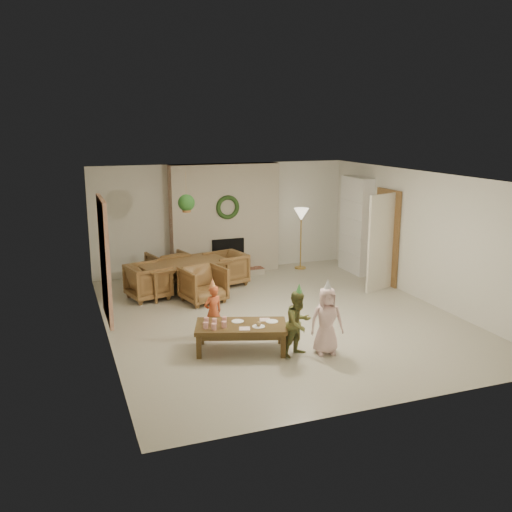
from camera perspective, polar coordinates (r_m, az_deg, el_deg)
name	(u,v)px	position (r m, az deg, el deg)	size (l,w,h in m)	color
floor	(279,316)	(10.15, 2.38, -6.14)	(7.00, 7.00, 0.00)	#B7B29E
ceiling	(281,177)	(9.61, 2.52, 8.06)	(7.00, 7.00, 0.00)	white
wall_back	(222,218)	(13.05, -3.43, 3.92)	(7.00, 7.00, 0.00)	silver
wall_front	(393,309)	(6.82, 13.78, -5.29)	(7.00, 7.00, 0.00)	silver
wall_left	(103,263)	(9.12, -15.26, -0.67)	(7.00, 7.00, 0.00)	silver
wall_right	(424,237)	(11.27, 16.70, 1.88)	(7.00, 7.00, 0.00)	silver
fireplace_mass	(225,219)	(12.86, -3.18, 3.78)	(2.50, 0.40, 2.50)	#5A2617
fireplace_hearth	(230,273)	(12.78, -2.65, -1.73)	(1.60, 0.30, 0.12)	maroon
fireplace_firebox	(228,255)	(12.85, -2.90, 0.14)	(0.75, 0.12, 0.75)	black
fireplace_wreath	(228,207)	(12.59, -2.89, 4.97)	(0.54, 0.54, 0.10)	#1C3B16
floor_lamp_base	(300,268)	(13.46, 4.53, -1.18)	(0.27, 0.27, 0.03)	gold
floor_lamp_post	(301,241)	(13.31, 4.58, 1.57)	(0.03, 0.03, 1.30)	gold
floor_lamp_shade	(301,214)	(13.19, 4.63, 4.24)	(0.35, 0.35, 0.29)	beige
bookshelf_carcass	(356,225)	(13.10, 10.13, 3.11)	(0.30, 1.00, 2.20)	white
bookshelf_shelf_a	(354,253)	(13.22, 9.94, 0.33)	(0.30, 0.92, 0.03)	white
bookshelf_shelf_b	(355,236)	(13.14, 10.01, 2.03)	(0.30, 0.92, 0.03)	white
bookshelf_shelf_c	(355,219)	(13.06, 10.08, 3.75)	(0.30, 0.92, 0.03)	white
bookshelf_shelf_d	(356,201)	(13.00, 10.15, 5.49)	(0.30, 0.92, 0.03)	white
books_row_lower	(357,248)	(13.05, 10.21, 0.78)	(0.20, 0.40, 0.24)	#B73621
books_row_mid	(353,230)	(13.14, 9.85, 2.66)	(0.20, 0.44, 0.24)	#255A89
books_row_upper	(357,214)	(12.95, 10.25, 4.24)	(0.20, 0.36, 0.22)	#A27422
door_frame	(387,237)	(12.26, 13.16, 1.88)	(0.05, 0.86, 2.04)	brown
door_leaf	(381,243)	(11.75, 12.60, 1.32)	(0.05, 0.80, 2.00)	beige
curtain_panel	(105,260)	(9.31, -15.13, -0.37)	(0.06, 1.20, 2.00)	beige
dining_table	(185,277)	(11.56, -7.28, -2.14)	(1.80, 1.01, 0.63)	brown
dining_chair_near	(203,284)	(10.88, -5.38, -2.90)	(0.75, 0.77, 0.70)	brown
dining_chair_far	(168,267)	(12.24, -8.97, -1.16)	(0.75, 0.77, 0.70)	brown
dining_chair_left	(148,281)	(11.23, -10.89, -2.56)	(0.75, 0.77, 0.70)	brown
dining_chair_right	(226,269)	(12.01, -3.07, -1.29)	(0.75, 0.77, 0.70)	brown
hanging_plant_cord	(186,191)	(10.68, -7.13, 6.62)	(0.01, 0.01, 0.70)	tan
hanging_plant_pot	(187,209)	(10.72, -7.07, 4.76)	(0.16, 0.16, 0.12)	brown
hanging_plant_foliage	(186,203)	(10.71, -7.09, 5.39)	(0.32, 0.32, 0.32)	#1B4918
coffee_table_top	(241,326)	(8.55, -1.53, -7.16)	(1.37, 0.68, 0.06)	#503A1A
coffee_table_apron	(241,331)	(8.57, -1.53, -7.62)	(1.26, 0.58, 0.08)	#503A1A
coffee_leg_fl	(199,347)	(8.39, -5.82, -9.18)	(0.07, 0.07, 0.36)	#503A1A
coffee_leg_fr	(283,346)	(8.39, 2.78, -9.13)	(0.07, 0.07, 0.36)	#503A1A
coffee_leg_bl	(202,333)	(8.91, -5.56, -7.81)	(0.07, 0.07, 0.36)	#503A1A
coffee_leg_br	(281,332)	(8.90, 2.51, -7.76)	(0.07, 0.07, 0.36)	#503A1A
cup_a	(205,325)	(8.39, -5.16, -7.04)	(0.07, 0.07, 0.09)	white
cup_b	(206,321)	(8.59, -5.07, -6.55)	(0.07, 0.07, 0.09)	white
cup_c	(214,327)	(8.33, -4.31, -7.17)	(0.07, 0.07, 0.09)	white
cup_d	(214,322)	(8.53, -4.24, -6.67)	(0.07, 0.07, 0.09)	white
cup_e	(224,324)	(8.41, -3.27, -6.97)	(0.07, 0.07, 0.09)	white
cup_f	(224,320)	(8.60, -3.23, -6.48)	(0.07, 0.07, 0.09)	white
plate_a	(238,321)	(8.65, -1.88, -6.65)	(0.19, 0.19, 0.01)	white
plate_b	(259,326)	(8.44, 0.27, -7.17)	(0.19, 0.19, 0.01)	white
plate_c	(272,321)	(8.65, 1.63, -6.67)	(0.19, 0.19, 0.01)	white
food_scoop	(259,324)	(8.43, 0.27, -6.91)	(0.07, 0.07, 0.07)	tan
napkin_left	(245,329)	(8.36, -1.17, -7.39)	(0.16, 0.16, 0.01)	#E4A8A8
napkin_right	(265,320)	(8.72, 0.90, -6.49)	(0.16, 0.16, 0.01)	#E4A8A8
child_red	(213,312)	(9.02, -4.39, -5.72)	(0.32, 0.21, 0.88)	#C6512A
party_hat_red	(213,283)	(8.88, -4.44, -2.80)	(0.12, 0.12, 0.17)	#E1C54B
child_plaid	(298,323)	(8.37, 4.34, -6.86)	(0.48, 0.38, 0.99)	olive
party_hat_plaid	(299,289)	(8.20, 4.41, -3.36)	(0.12, 0.12, 0.16)	green
child_pink	(327,321)	(8.48, 7.20, -6.54)	(0.50, 0.33, 1.03)	beige
party_hat_pink	(328,285)	(8.31, 7.31, -2.94)	(0.13, 0.13, 0.18)	silver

